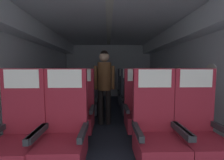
{
  "coord_description": "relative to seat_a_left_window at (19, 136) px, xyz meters",
  "views": [
    {
      "loc": [
        -0.02,
        0.0,
        1.19
      ],
      "look_at": [
        0.08,
        3.81,
        0.88
      ],
      "focal_mm": 23.0,
      "sensor_mm": 36.0,
      "label": 1
    }
  ],
  "objects": [
    {
      "name": "seat_a_left_aisle",
      "position": [
        0.45,
        0.02,
        0.0
      ],
      "size": [
        0.49,
        0.49,
        1.19
      ],
      "color": "#38383D",
      "rests_on": "ground"
    },
    {
      "name": "seat_c_left_window",
      "position": [
        0.0,
        1.66,
        0.0
      ],
      "size": [
        0.49,
        0.49,
        1.19
      ],
      "color": "#38383D",
      "rests_on": "ground"
    },
    {
      "name": "seat_c_right_window",
      "position": [
        1.44,
        1.68,
        0.0
      ],
      "size": [
        0.49,
        0.49,
        1.19
      ],
      "color": "#38383D",
      "rests_on": "ground"
    },
    {
      "name": "seat_d_right_aisle",
      "position": [
        1.89,
        2.52,
        0.0
      ],
      "size": [
        0.49,
        0.49,
        1.19
      ],
      "color": "#38383D",
      "rests_on": "ground"
    },
    {
      "name": "seat_d_left_window",
      "position": [
        -0.01,
        2.5,
        0.0
      ],
      "size": [
        0.49,
        0.49,
        1.19
      ],
      "color": "#38383D",
      "rests_on": "ground"
    },
    {
      "name": "seat_b_left_window",
      "position": [
        -0.01,
        0.84,
        0.0
      ],
      "size": [
        0.49,
        0.49,
        1.19
      ],
      "color": "#38383D",
      "rests_on": "ground"
    },
    {
      "name": "seat_a_right_window",
      "position": [
        1.44,
        0.02,
        0.0
      ],
      "size": [
        0.49,
        0.49,
        1.19
      ],
      "color": "#38383D",
      "rests_on": "ground"
    },
    {
      "name": "seat_d_right_window",
      "position": [
        1.43,
        2.52,
        0.0
      ],
      "size": [
        0.49,
        0.49,
        1.19
      ],
      "color": "#38383D",
      "rests_on": "ground"
    },
    {
      "name": "seat_b_left_aisle",
      "position": [
        0.45,
        0.83,
        0.0
      ],
      "size": [
        0.49,
        0.49,
        1.19
      ],
      "color": "#38383D",
      "rests_on": "ground"
    },
    {
      "name": "fuselage_shell",
      "position": [
        0.94,
        1.87,
        1.11
      ],
      "size": [
        3.7,
        6.15,
        2.23
      ],
      "color": "silver",
      "rests_on": "ground"
    },
    {
      "name": "seat_c_left_aisle",
      "position": [
        0.46,
        1.69,
        0.0
      ],
      "size": [
        0.49,
        0.49,
        1.19
      ],
      "color": "#38383D",
      "rests_on": "ground"
    },
    {
      "name": "seat_b_right_aisle",
      "position": [
        1.89,
        0.83,
        0.0
      ],
      "size": [
        0.49,
        0.49,
        1.19
      ],
      "color": "#38383D",
      "rests_on": "ground"
    },
    {
      "name": "seat_a_left_window",
      "position": [
        0.0,
        0.0,
        0.0
      ],
      "size": [
        0.49,
        0.49,
        1.19
      ],
      "color": "#38383D",
      "rests_on": "ground"
    },
    {
      "name": "seat_c_right_aisle",
      "position": [
        1.9,
        1.67,
        0.0
      ],
      "size": [
        0.49,
        0.49,
        1.19
      ],
      "color": "#38383D",
      "rests_on": "ground"
    },
    {
      "name": "ground",
      "position": [
        0.94,
        1.6,
        -0.5
      ],
      "size": [
        3.82,
        6.5,
        0.02
      ],
      "primitive_type": "cube",
      "color": "#2D3342"
    },
    {
      "name": "seat_b_right_window",
      "position": [
        1.43,
        0.84,
        0.0
      ],
      "size": [
        0.49,
        0.49,
        1.19
      ],
      "color": "#38383D",
      "rests_on": "ground"
    },
    {
      "name": "seat_d_left_aisle",
      "position": [
        0.45,
        2.51,
        0.0
      ],
      "size": [
        0.49,
        0.49,
        1.19
      ],
      "color": "#38383D",
      "rests_on": "ground"
    },
    {
      "name": "flight_attendant",
      "position": [
        0.84,
        1.54,
        0.46
      ],
      "size": [
        0.43,
        0.28,
        1.56
      ],
      "rotation": [
        0.0,
        0.0,
        0.06
      ],
      "color": "black",
      "rests_on": "ground"
    },
    {
      "name": "seat_a_right_aisle",
      "position": [
        1.9,
        0.02,
        0.0
      ],
      "size": [
        0.49,
        0.49,
        1.19
      ],
      "color": "#38383D",
      "rests_on": "ground"
    }
  ]
}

